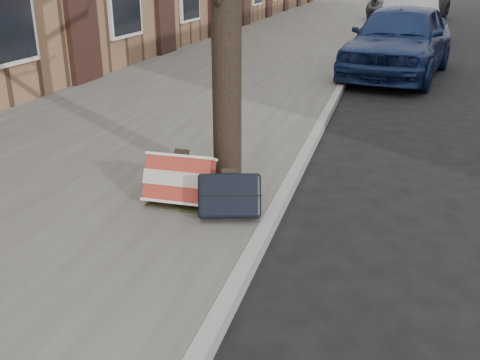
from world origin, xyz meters
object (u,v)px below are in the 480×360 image
(suitcase_navy, at_px, (229,195))
(car_near_mid, at_px, (408,16))
(car_near_front, at_px, (400,40))
(suitcase_red, at_px, (179,180))

(suitcase_navy, relative_size, car_near_mid, 0.12)
(suitcase_navy, xyz_separation_m, car_near_front, (1.37, 8.17, 0.44))
(suitcase_navy, bearing_deg, car_near_mid, 66.44)
(suitcase_navy, height_order, car_near_front, car_near_front)
(car_near_mid, bearing_deg, car_near_front, -92.91)
(suitcase_navy, distance_m, car_near_front, 8.30)
(car_near_front, distance_m, car_near_mid, 6.55)
(suitcase_red, xyz_separation_m, car_near_front, (1.90, 8.02, 0.41))
(suitcase_red, height_order, suitcase_navy, suitcase_red)
(suitcase_red, relative_size, suitcase_navy, 1.14)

